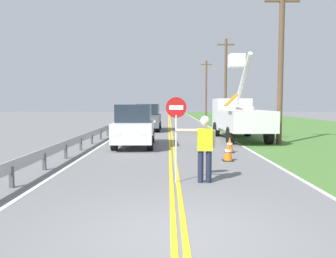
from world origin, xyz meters
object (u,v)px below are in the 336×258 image
at_px(oncoming_suv_second, 150,117).
at_px(utility_pole_near, 283,64).
at_px(flagger_worker, 206,145).
at_px(traffic_cone_lead, 230,152).
at_px(traffic_cone_mid, 231,145).
at_px(utility_bucket_truck, 240,116).
at_px(oncoming_suv_nearest, 136,125).
at_px(utility_pole_far, 208,88).
at_px(stop_sign_paddle, 178,120).
at_px(utility_pole_mid, 227,80).

xyz_separation_m(oncoming_suv_second, utility_pole_near, (7.41, -8.91, 3.12)).
relative_size(flagger_worker, traffic_cone_lead, 2.61).
distance_m(flagger_worker, traffic_cone_mid, 5.91).
xyz_separation_m(utility_pole_near, traffic_cone_mid, (-3.15, -2.99, -3.85)).
bearing_deg(utility_pole_near, utility_bucket_truck, 121.85).
bearing_deg(utility_pole_near, traffic_cone_lead, -125.02).
xyz_separation_m(oncoming_suv_nearest, traffic_cone_lead, (3.94, -4.22, -0.72)).
xyz_separation_m(flagger_worker, utility_pole_far, (5.16, 45.49, 3.62)).
bearing_deg(utility_pole_far, stop_sign_paddle, -97.43).
xyz_separation_m(utility_pole_near, utility_pole_far, (0.29, 36.89, 0.48)).
height_order(utility_bucket_truck, traffic_cone_lead, utility_bucket_truck).
bearing_deg(utility_pole_near, utility_pole_far, 89.54).
xyz_separation_m(utility_pole_far, traffic_cone_lead, (-3.89, -42.02, -4.33)).
bearing_deg(utility_pole_far, flagger_worker, -96.48).
distance_m(stop_sign_paddle, utility_bucket_truck, 11.88).
bearing_deg(traffic_cone_mid, flagger_worker, -107.08).
bearing_deg(oncoming_suv_nearest, oncoming_suv_second, 89.27).
distance_m(flagger_worker, stop_sign_paddle, 1.02).
distance_m(utility_bucket_truck, traffic_cone_lead, 8.05).
height_order(stop_sign_paddle, utility_pole_near, utility_pole_near).
bearing_deg(utility_bucket_truck, oncoming_suv_second, 132.58).
xyz_separation_m(stop_sign_paddle, utility_bucket_truck, (4.02, 11.18, -0.30)).
bearing_deg(traffic_cone_lead, utility_bucket_truck, 75.63).
bearing_deg(traffic_cone_lead, flagger_worker, -110.17).
bearing_deg(utility_pole_mid, utility_bucket_truck, -96.83).
distance_m(utility_pole_near, utility_pole_far, 36.90).
relative_size(oncoming_suv_second, utility_pole_near, 0.58).
xyz_separation_m(flagger_worker, utility_pole_near, (4.87, 8.60, 3.14)).
xyz_separation_m(flagger_worker, traffic_cone_lead, (1.28, 3.47, -0.71)).
bearing_deg(oncoming_suv_second, oncoming_suv_nearest, -90.73).
distance_m(utility_pole_mid, utility_pole_far, 18.35).
relative_size(utility_bucket_truck, utility_pole_near, 0.86).
distance_m(stop_sign_paddle, utility_pole_mid, 27.92).
xyz_separation_m(flagger_worker, oncoming_suv_nearest, (-2.67, 7.70, 0.01)).
xyz_separation_m(utility_pole_far, traffic_cone_mid, (-3.44, -39.88, -4.33)).
height_order(stop_sign_paddle, traffic_cone_lead, stop_sign_paddle).
xyz_separation_m(utility_bucket_truck, oncoming_suv_second, (-5.80, 6.31, -0.34)).
bearing_deg(utility_pole_mid, utility_pole_far, 90.00).
bearing_deg(flagger_worker, utility_pole_mid, 79.23).
height_order(stop_sign_paddle, utility_pole_far, utility_pole_far).
height_order(oncoming_suv_nearest, traffic_cone_lead, oncoming_suv_nearest).
distance_m(oncoming_suv_nearest, traffic_cone_mid, 4.91).
xyz_separation_m(utility_bucket_truck, traffic_cone_lead, (-1.98, -7.73, -1.07)).
xyz_separation_m(utility_pole_mid, traffic_cone_mid, (-3.44, -21.53, -4.33)).
distance_m(utility_pole_far, traffic_cone_lead, 42.42).
relative_size(utility_pole_mid, utility_pole_far, 1.00).
bearing_deg(stop_sign_paddle, flagger_worker, -1.91).
distance_m(stop_sign_paddle, utility_pole_far, 45.95).
bearing_deg(traffic_cone_mid, utility_bucket_truck, 74.68).
bearing_deg(utility_pole_far, utility_pole_mid, -90.00).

